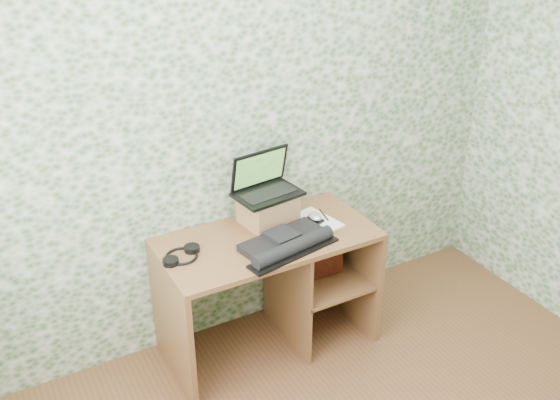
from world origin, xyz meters
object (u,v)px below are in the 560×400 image
riser (268,209)px  notepad (315,222)px  laptop (265,184)px  desk (278,271)px  keyboard (287,243)px

riser → notepad: 0.28m
laptop → desk: bearing=-98.1°
riser → laptop: laptop is taller
riser → keyboard: (-0.04, -0.29, -0.06)m
keyboard → notepad: bearing=18.8°
riser → laptop: size_ratio=0.73×
riser → laptop: (0.00, 0.04, 0.14)m
desk → keyboard: 0.35m
notepad → keyboard: bearing=-162.4°
laptop → notepad: 0.37m
desk → riser: 0.37m
keyboard → laptop: bearing=72.6°
keyboard → notepad: size_ratio=1.95×
desk → riser: bearing=89.6°
desk → notepad: bearing=-5.7°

